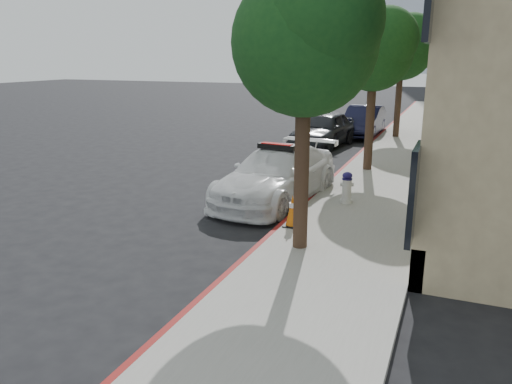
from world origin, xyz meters
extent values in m
plane|color=black|center=(0.00, 0.00, 0.00)|extent=(120.00, 120.00, 0.00)
cube|color=gray|center=(3.60, 10.00, 0.07)|extent=(3.20, 50.00, 0.15)
cube|color=maroon|center=(2.06, 10.00, 0.07)|extent=(0.12, 50.00, 0.15)
cylinder|color=black|center=(2.90, -2.00, 1.80)|extent=(0.30, 0.30, 3.30)
sphere|color=#133C16|center=(2.90, -2.00, 4.25)|extent=(2.80, 2.80, 2.80)
sphere|color=#133C16|center=(3.30, -2.30, 4.65)|extent=(2.24, 2.24, 2.24)
sphere|color=#133C16|center=(2.55, -1.70, 3.95)|extent=(2.10, 2.10, 2.10)
cylinder|color=black|center=(2.90, 6.00, 1.74)|extent=(0.30, 0.30, 3.19)
sphere|color=#133C16|center=(2.90, 6.00, 4.14)|extent=(2.60, 2.60, 2.60)
sphere|color=#133C16|center=(3.30, 5.70, 4.54)|extent=(2.08, 2.08, 2.08)
sphere|color=#133C16|center=(2.55, 6.30, 3.84)|extent=(1.95, 1.95, 1.95)
cylinder|color=black|center=(2.90, 14.00, 1.86)|extent=(0.30, 0.30, 3.41)
sphere|color=#133C16|center=(2.90, 14.00, 4.36)|extent=(3.00, 3.00, 3.00)
sphere|color=#133C16|center=(3.30, 13.70, 4.76)|extent=(2.40, 2.40, 2.40)
sphere|color=#133C16|center=(2.55, 14.30, 4.06)|extent=(2.25, 2.25, 2.25)
imported|color=white|center=(1.10, 1.54, 0.75)|extent=(2.70, 5.39, 1.50)
cube|color=black|center=(1.10, 1.54, 1.56)|extent=(1.13, 0.41, 0.14)
cube|color=#A50A07|center=(1.10, 1.54, 1.62)|extent=(0.92, 0.32, 0.06)
imported|color=black|center=(0.10, 10.53, 0.80)|extent=(2.38, 4.88, 1.61)
imported|color=black|center=(1.20, 14.45, 0.77)|extent=(1.68, 4.69, 1.54)
cylinder|color=silver|center=(3.12, 1.53, 0.20)|extent=(0.33, 0.33, 0.10)
cylinder|color=silver|center=(3.12, 1.53, 0.54)|extent=(0.25, 0.25, 0.57)
ellipsoid|color=#1A1356|center=(3.12, 1.53, 0.92)|extent=(0.27, 0.27, 0.19)
cylinder|color=silver|center=(3.12, 1.53, 0.67)|extent=(0.37, 0.20, 0.10)
cylinder|color=silver|center=(3.12, 1.53, 0.67)|extent=(0.15, 0.21, 0.10)
cube|color=black|center=(2.35, -0.83, 0.17)|extent=(0.40, 0.40, 0.03)
cone|color=orange|center=(2.35, -0.83, 0.54)|extent=(0.30, 0.30, 0.72)
cylinder|color=white|center=(2.35, -0.83, 0.66)|extent=(0.16, 0.16, 0.11)
camera|label=1|loc=(5.74, -11.43, 4.01)|focal=35.00mm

